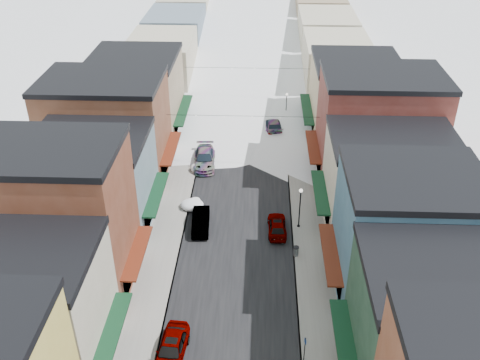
# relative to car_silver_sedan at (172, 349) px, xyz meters

# --- Properties ---
(road) EXTENTS (10.00, 160.00, 0.01)m
(road) POSITION_rel_car_silver_sedan_xyz_m (3.94, 46.88, -0.80)
(road) COLOR black
(road) RESTS_ON ground
(sidewalk_left) EXTENTS (3.20, 160.00, 0.15)m
(sidewalk_left) POSITION_rel_car_silver_sedan_xyz_m (-2.66, 46.88, -0.73)
(sidewalk_left) COLOR gray
(sidewalk_left) RESTS_ON ground
(sidewalk_right) EXTENTS (3.20, 160.00, 0.15)m
(sidewalk_right) POSITION_rel_car_silver_sedan_xyz_m (10.54, 46.88, -0.73)
(sidewalk_right) COLOR gray
(sidewalk_right) RESTS_ON ground
(curb_left) EXTENTS (0.10, 160.00, 0.15)m
(curb_left) POSITION_rel_car_silver_sedan_xyz_m (-1.11, 46.88, -0.73)
(curb_left) COLOR slate
(curb_left) RESTS_ON ground
(curb_right) EXTENTS (0.10, 160.00, 0.15)m
(curb_right) POSITION_rel_car_silver_sedan_xyz_m (8.99, 46.88, -0.73)
(curb_right) COLOR slate
(curb_right) RESTS_ON ground
(bldg_l_cream) EXTENTS (11.30, 8.20, 9.50)m
(bldg_l_cream) POSITION_rel_car_silver_sedan_xyz_m (-9.25, -0.62, 3.95)
(bldg_l_cream) COLOR beige
(bldg_l_cream) RESTS_ON ground
(bldg_l_brick_near) EXTENTS (12.30, 8.20, 12.50)m
(bldg_l_brick_near) POSITION_rel_car_silver_sedan_xyz_m (-9.76, 7.38, 5.45)
(bldg_l_brick_near) COLOR brown
(bldg_l_brick_near) RESTS_ON ground
(bldg_l_grayblue) EXTENTS (11.30, 9.20, 9.00)m
(bldg_l_grayblue) POSITION_rel_car_silver_sedan_xyz_m (-9.25, 15.88, 3.70)
(bldg_l_grayblue) COLOR slate
(bldg_l_grayblue) RESTS_ON ground
(bldg_l_brick_far) EXTENTS (13.30, 9.20, 11.00)m
(bldg_l_brick_far) POSITION_rel_car_silver_sedan_xyz_m (-10.25, 24.88, 4.70)
(bldg_l_brick_far) COLOR brown
(bldg_l_brick_far) RESTS_ON ground
(bldg_l_tan) EXTENTS (11.30, 11.20, 10.00)m
(bldg_l_tan) POSITION_rel_car_silver_sedan_xyz_m (-9.25, 34.88, 4.20)
(bldg_l_tan) COLOR #947D61
(bldg_l_tan) RESTS_ON ground
(bldg_r_green) EXTENTS (11.30, 9.20, 9.50)m
(bldg_r_green) POSITION_rel_car_silver_sedan_xyz_m (17.13, -1.12, 3.95)
(bldg_r_green) COLOR #1B3A28
(bldg_r_green) RESTS_ON ground
(bldg_r_blue) EXTENTS (11.30, 9.20, 10.50)m
(bldg_r_blue) POSITION_rel_car_silver_sedan_xyz_m (17.13, 7.88, 4.45)
(bldg_r_blue) COLOR #335B74
(bldg_r_blue) RESTS_ON ground
(bldg_r_cream) EXTENTS (12.30, 9.20, 9.00)m
(bldg_r_cream) POSITION_rel_car_silver_sedan_xyz_m (17.63, 16.88, 3.70)
(bldg_r_cream) COLOR beige
(bldg_r_cream) RESTS_ON ground
(bldg_r_brick_far) EXTENTS (13.30, 9.20, 11.50)m
(bldg_r_brick_far) POSITION_rel_car_silver_sedan_xyz_m (18.13, 25.88, 4.95)
(bldg_r_brick_far) COLOR maroon
(bldg_r_brick_far) RESTS_ON ground
(bldg_r_tan) EXTENTS (11.30, 11.20, 9.50)m
(bldg_r_tan) POSITION_rel_car_silver_sedan_xyz_m (17.13, 35.88, 3.95)
(bldg_r_tan) COLOR tan
(bldg_r_tan) RESTS_ON ground
(distant_blocks) EXTENTS (34.00, 55.00, 8.00)m
(distant_blocks) POSITION_rel_car_silver_sedan_xyz_m (3.94, 69.88, 3.19)
(distant_blocks) COLOR gray
(distant_blocks) RESTS_ON ground
(overhead_cables) EXTENTS (16.40, 15.04, 0.04)m
(overhead_cables) POSITION_rel_car_silver_sedan_xyz_m (3.94, 34.38, 5.39)
(overhead_cables) COLOR black
(overhead_cables) RESTS_ON ground
(car_silver_sedan) EXTENTS (2.29, 4.88, 1.61)m
(car_silver_sedan) POSITION_rel_car_silver_sedan_xyz_m (0.00, 0.00, 0.00)
(car_silver_sedan) COLOR #A7A9AF
(car_silver_sedan) RESTS_ON ground
(car_dark_hatch) EXTENTS (1.83, 4.55, 1.47)m
(car_dark_hatch) POSITION_rel_car_silver_sedan_xyz_m (0.44, 15.16, -0.07)
(car_dark_hatch) COLOR black
(car_dark_hatch) RESTS_ON ground
(car_silver_wagon) EXTENTS (2.69, 5.85, 1.66)m
(car_silver_wagon) POSITION_rel_car_silver_sedan_xyz_m (-0.36, 27.02, 0.02)
(car_silver_wagon) COLOR gray
(car_silver_wagon) RESTS_ON ground
(car_gray_suv) EXTENTS (1.79, 4.24, 1.43)m
(car_gray_suv) POSITION_rel_car_silver_sedan_xyz_m (7.57, 14.80, -0.09)
(car_gray_suv) COLOR #96989E
(car_gray_suv) RESTS_ON ground
(car_black_sedan) EXTENTS (2.78, 5.78, 1.62)m
(car_black_sedan) POSITION_rel_car_silver_sedan_xyz_m (7.44, 36.00, 0.00)
(car_black_sedan) COLOR black
(car_black_sedan) RESTS_ON ground
(car_lane_silver) EXTENTS (2.29, 4.95, 1.64)m
(car_lane_silver) POSITION_rel_car_silver_sedan_xyz_m (2.07, 47.01, 0.01)
(car_lane_silver) COLOR #A5A7AD
(car_lane_silver) RESTS_ON ground
(car_lane_white) EXTENTS (2.67, 5.73, 1.59)m
(car_lane_white) POSITION_rel_car_silver_sedan_xyz_m (5.35, 58.11, -0.01)
(car_lane_white) COLOR silver
(car_lane_white) RESTS_ON ground
(parking_sign) EXTENTS (0.12, 0.30, 2.25)m
(parking_sign) POSITION_rel_car_silver_sedan_xyz_m (9.14, -0.10, 0.66)
(parking_sign) COLOR black
(parking_sign) RESTS_ON sidewalk_right
(trash_can) EXTENTS (0.51, 0.51, 0.87)m
(trash_can) POSITION_rel_car_silver_sedan_xyz_m (9.14, 11.32, -0.21)
(trash_can) COLOR slate
(trash_can) RESTS_ON sidewalk_right
(streetlamp_near) EXTENTS (0.34, 0.34, 4.14)m
(streetlamp_near) POSITION_rel_car_silver_sedan_xyz_m (9.61, 15.56, 1.95)
(streetlamp_near) COLOR black
(streetlamp_near) RESTS_ON sidewalk_right
(streetlamp_far) EXTENTS (0.32, 0.32, 3.81)m
(streetlamp_far) POSITION_rel_car_silver_sedan_xyz_m (9.14, 38.98, 1.75)
(streetlamp_far) COLOR black
(streetlamp_far) RESTS_ON sidewalk_right
(snow_pile_mid) EXTENTS (2.28, 2.61, 0.97)m
(snow_pile_mid) POSITION_rel_car_silver_sedan_xyz_m (-0.73, 18.35, -0.35)
(snow_pile_mid) COLOR white
(snow_pile_mid) RESTS_ON ground
(snow_pile_far) EXTENTS (2.36, 2.65, 1.00)m
(snow_pile_far) POSITION_rel_car_silver_sedan_xyz_m (-0.58, 25.63, -0.33)
(snow_pile_far) COLOR white
(snow_pile_far) RESTS_ON ground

